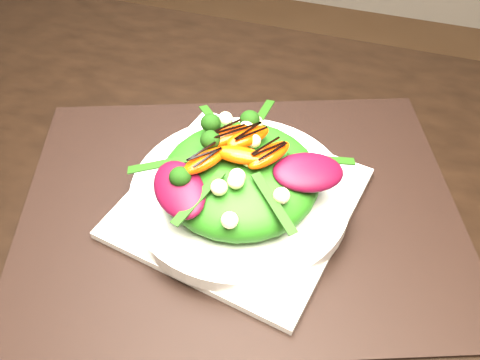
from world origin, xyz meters
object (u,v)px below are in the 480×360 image
(placemat, at_px, (240,206))
(lettuce_mound, at_px, (240,177))
(plate_base, at_px, (240,202))
(orange_segment, at_px, (251,137))
(salad_bowl, at_px, (240,194))
(dining_table, at_px, (276,237))

(placemat, distance_m, lettuce_mound, 0.05)
(plate_base, relative_size, orange_segment, 4.43)
(placemat, height_order, plate_base, plate_base)
(placemat, distance_m, plate_base, 0.01)
(salad_bowl, bearing_deg, lettuce_mound, -116.57)
(plate_base, height_order, salad_bowl, salad_bowl)
(placemat, relative_size, lettuce_mound, 2.87)
(dining_table, height_order, orange_segment, dining_table)
(dining_table, relative_size, plate_base, 6.21)
(dining_table, bearing_deg, salad_bowl, 161.73)
(placemat, bearing_deg, orange_segment, 84.45)
(placemat, xyz_separation_m, plate_base, (0.00, 0.00, 0.01))
(placemat, relative_size, salad_bowl, 2.02)
(placemat, height_order, orange_segment, orange_segment)
(dining_table, relative_size, placemat, 2.98)
(lettuce_mound, bearing_deg, orange_segment, 84.45)
(dining_table, xyz_separation_m, salad_bowl, (-0.05, 0.02, 0.04))
(dining_table, relative_size, lettuce_mound, 8.56)
(plate_base, relative_size, lettuce_mound, 1.38)
(plate_base, bearing_deg, placemat, -135.00)
(salad_bowl, xyz_separation_m, orange_segment, (0.00, 0.03, 0.07))
(salad_bowl, relative_size, orange_segment, 4.58)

